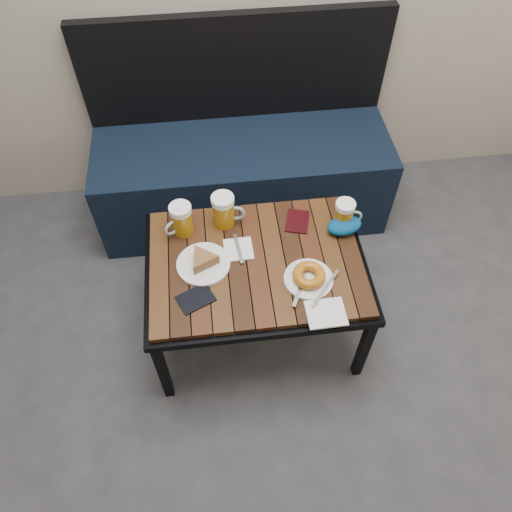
{
  "coord_description": "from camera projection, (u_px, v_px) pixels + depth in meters",
  "views": [
    {
      "loc": [
        -0.33,
        -0.08,
        1.97
      ],
      "look_at": [
        -0.2,
        1.04,
        0.5
      ],
      "focal_mm": 35.0,
      "sensor_mm": 36.0,
      "label": 1
    }
  ],
  "objects": [
    {
      "name": "knit_pouch",
      "position": [
        344.0,
        225.0,
        1.94
      ],
      "size": [
        0.15,
        0.12,
        0.06
      ],
      "primitive_type": "ellipsoid",
      "rotation": [
        0.0,
        0.0,
        0.2
      ],
      "color": "navy",
      "rests_on": "cafe_table"
    },
    {
      "name": "beer_mug_right",
      "position": [
        344.0,
        214.0,
        1.93
      ],
      "size": [
        0.12,
        0.08,
        0.12
      ],
      "rotation": [
        0.0,
        0.0,
        -0.13
      ],
      "color": "#9F6B0C",
      "rests_on": "cafe_table"
    },
    {
      "name": "passport_navy",
      "position": [
        196.0,
        299.0,
        1.77
      ],
      "size": [
        0.15,
        0.13,
        0.01
      ],
      "primitive_type": "cube",
      "rotation": [
        0.0,
        0.0,
        -1.14
      ],
      "color": "black",
      "rests_on": "cafe_table"
    },
    {
      "name": "napkin_right",
      "position": [
        326.0,
        313.0,
        1.73
      ],
      "size": [
        0.14,
        0.12,
        0.01
      ],
      "rotation": [
        0.0,
        0.0,
        0.02
      ],
      "color": "white",
      "rests_on": "cafe_table"
    },
    {
      "name": "passport_burgundy",
      "position": [
        297.0,
        221.0,
        1.99
      ],
      "size": [
        0.12,
        0.14,
        0.01
      ],
      "primitive_type": "cube",
      "rotation": [
        0.0,
        0.0,
        -0.28
      ],
      "color": "black",
      "rests_on": "cafe_table"
    },
    {
      "name": "plate_pie",
      "position": [
        203.0,
        262.0,
        1.84
      ],
      "size": [
        0.2,
        0.2,
        0.06
      ],
      "color": "white",
      "rests_on": "cafe_table"
    },
    {
      "name": "cafe_table",
      "position": [
        256.0,
        267.0,
        1.91
      ],
      "size": [
        0.84,
        0.62,
        0.47
      ],
      "color": "black",
      "rests_on": "ground"
    },
    {
      "name": "napkin_left",
      "position": [
        238.0,
        249.0,
        1.9
      ],
      "size": [
        0.11,
        0.15,
        0.01
      ],
      "rotation": [
        0.0,
        0.0,
        0.02
      ],
      "color": "white",
      "rests_on": "cafe_table"
    },
    {
      "name": "bench",
      "position": [
        242.0,
        169.0,
        2.47
      ],
      "size": [
        1.4,
        0.5,
        0.95
      ],
      "color": "black",
      "rests_on": "ground"
    },
    {
      "name": "beer_mug_centre",
      "position": [
        224.0,
        210.0,
        1.93
      ],
      "size": [
        0.13,
        0.1,
        0.14
      ],
      "rotation": [
        0.0,
        0.0,
        -0.17
      ],
      "color": "#9F6B0C",
      "rests_on": "cafe_table"
    },
    {
      "name": "plate_bagel",
      "position": [
        309.0,
        277.0,
        1.8
      ],
      "size": [
        0.21,
        0.22,
        0.05
      ],
      "color": "white",
      "rests_on": "cafe_table"
    },
    {
      "name": "beer_mug_left",
      "position": [
        181.0,
        220.0,
        1.91
      ],
      "size": [
        0.13,
        0.11,
        0.14
      ],
      "rotation": [
        0.0,
        0.0,
        3.76
      ],
      "color": "#9F6B0C",
      "rests_on": "cafe_table"
    }
  ]
}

